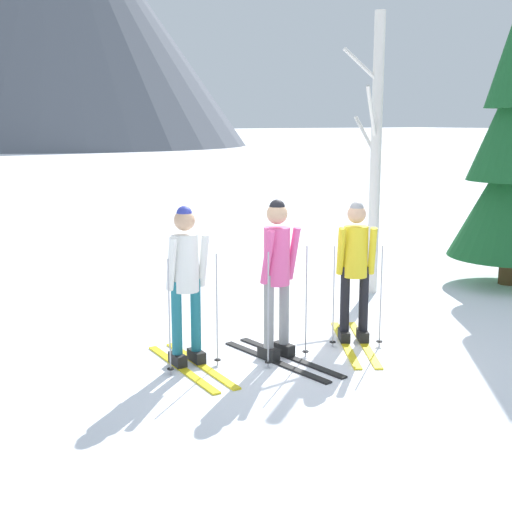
{
  "coord_description": "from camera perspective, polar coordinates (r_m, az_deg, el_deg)",
  "views": [
    {
      "loc": [
        -4.19,
        -6.27,
        2.55
      ],
      "look_at": [
        -0.11,
        0.31,
        1.05
      ],
      "focal_mm": 48.93,
      "sensor_mm": 36.0,
      "label": 1
    }
  ],
  "objects": [
    {
      "name": "skier_in_yellow",
      "position": [
        8.11,
        8.1,
        -0.7
      ],
      "size": [
        1.11,
        1.63,
        1.66
      ],
      "color": "yellow",
      "rests_on": "ground"
    },
    {
      "name": "birch_tree_tall",
      "position": [
        10.44,
        9.72,
        8.29
      ],
      "size": [
        0.56,
        0.82,
        4.09
      ],
      "color": "silver",
      "rests_on": "ground"
    },
    {
      "name": "skier_in_white",
      "position": [
        7.28,
        -5.74,
        -1.95
      ],
      "size": [
        0.61,
        1.62,
        1.7
      ],
      "color": "yellow",
      "rests_on": "ground"
    },
    {
      "name": "ground_plane",
      "position": [
        7.96,
        1.85,
        -7.72
      ],
      "size": [
        400.0,
        400.0,
        0.0
      ],
      "primitive_type": "plane",
      "color": "white"
    },
    {
      "name": "skier_in_pink",
      "position": [
        7.46,
        1.76,
        -1.36
      ],
      "size": [
        0.61,
        1.68,
        1.74
      ],
      "color": "black",
      "rests_on": "ground"
    }
  ]
}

